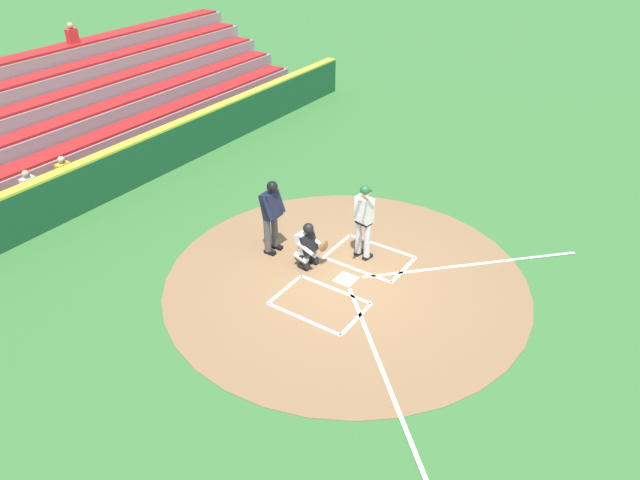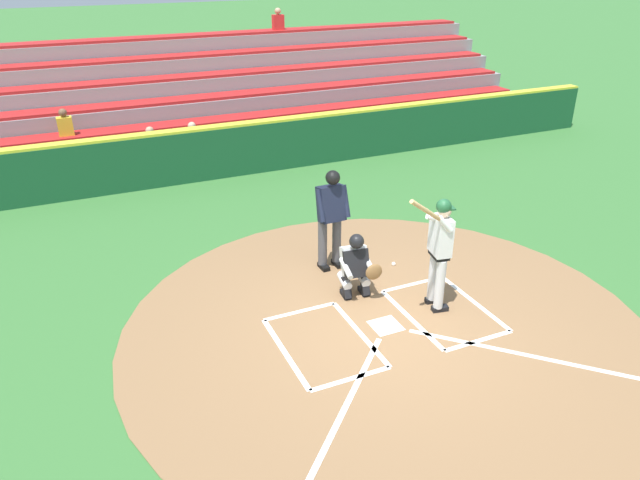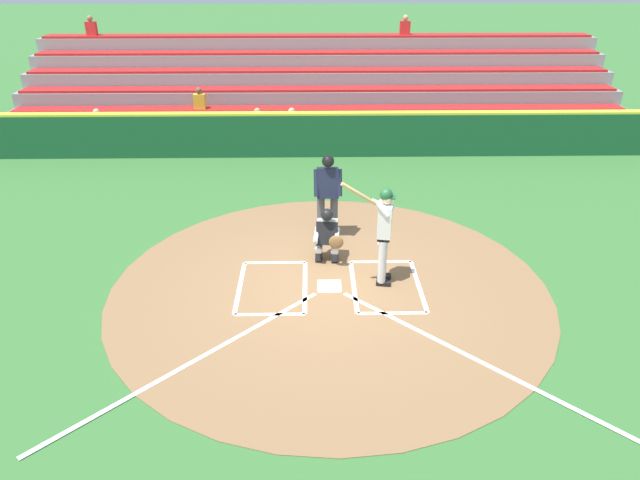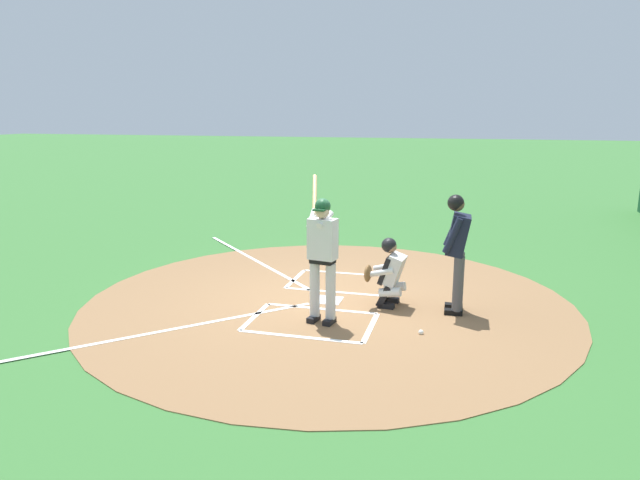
% 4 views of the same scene
% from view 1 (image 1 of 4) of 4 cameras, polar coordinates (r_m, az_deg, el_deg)
% --- Properties ---
extents(ground_plane, '(120.00, 120.00, 0.00)m').
position_cam_1_polar(ground_plane, '(13.24, 2.49, -3.81)').
color(ground_plane, '#387033').
extents(dirt_circle, '(8.00, 8.00, 0.01)m').
position_cam_1_polar(dirt_circle, '(13.24, 2.49, -3.79)').
color(dirt_circle, olive).
rests_on(dirt_circle, ground).
extents(home_plate_and_chalk, '(7.93, 4.91, 0.01)m').
position_cam_1_polar(home_plate_and_chalk, '(12.89, 5.83, -5.02)').
color(home_plate_and_chalk, white).
rests_on(home_plate_and_chalk, dirt_circle).
extents(batter, '(1.02, 0.59, 2.13)m').
position_cam_1_polar(batter, '(13.42, 4.23, 2.23)').
color(batter, silver).
rests_on(batter, ground).
extents(catcher, '(0.59, 0.66, 1.13)m').
position_cam_1_polar(catcher, '(13.36, -1.13, -0.37)').
color(catcher, black).
rests_on(catcher, ground).
extents(plate_umpire, '(0.59, 0.42, 1.86)m').
position_cam_1_polar(plate_umpire, '(13.67, -4.67, 2.71)').
color(plate_umpire, '#4C4C51').
rests_on(plate_umpire, ground).
extents(baseball, '(0.07, 0.07, 0.07)m').
position_cam_1_polar(baseball, '(14.73, -0.66, 0.44)').
color(baseball, white).
rests_on(baseball, ground).
extents(backstop_wall, '(22.00, 0.36, 1.31)m').
position_cam_1_polar(backstop_wall, '(17.45, -19.02, 6.21)').
color(backstop_wall, '#19512D').
rests_on(backstop_wall, ground).
extents(bleacher_stand, '(20.00, 5.10, 3.45)m').
position_cam_1_polar(bleacher_stand, '(20.34, -26.12, 9.37)').
color(bleacher_stand, gray).
rests_on(bleacher_stand, ground).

